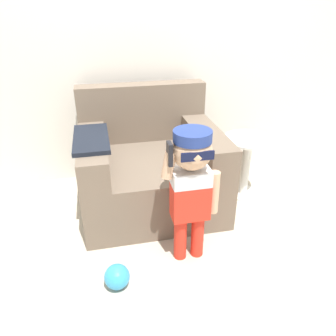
% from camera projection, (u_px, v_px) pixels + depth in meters
% --- Properties ---
extents(ground_plane, '(10.00, 10.00, 0.00)m').
position_uv_depth(ground_plane, '(177.00, 212.00, 2.62)').
color(ground_plane, '#BCB29E').
extents(wall_back, '(10.00, 0.05, 2.60)m').
position_uv_depth(wall_back, '(156.00, 28.00, 2.70)').
color(wall_back, silver).
rests_on(wall_back, ground_plane).
extents(armchair, '(1.08, 0.96, 0.90)m').
position_uv_depth(armchair, '(150.00, 167.00, 2.62)').
color(armchair, '#6B5B4C').
rests_on(armchair, ground_plane).
extents(person_child, '(0.36, 0.27, 0.88)m').
position_uv_depth(person_child, '(191.00, 178.00, 1.91)').
color(person_child, red).
rests_on(person_child, ground_plane).
extents(side_table, '(0.41, 0.41, 0.52)m').
position_uv_depth(side_table, '(246.00, 161.00, 2.72)').
color(side_table, white).
rests_on(side_table, ground_plane).
extents(toy_ball, '(0.15, 0.15, 0.15)m').
position_uv_depth(toy_ball, '(117.00, 277.00, 1.91)').
color(toy_ball, '#3399D1').
rests_on(toy_ball, ground_plane).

